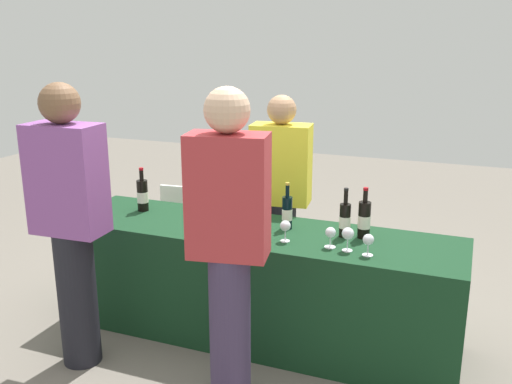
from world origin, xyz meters
The scene contains 17 objects.
ground_plane centered at (0.00, 0.00, 0.00)m, with size 12.00×12.00×0.00m, color slate.
tasting_table centered at (0.00, 0.00, 0.38)m, with size 2.62×0.68×0.75m, color #14381E.
wine_bottle_0 centered at (-0.90, 0.08, 0.87)m, with size 0.08×0.08×0.31m.
wine_bottle_1 centered at (-0.33, 0.08, 0.86)m, with size 0.07×0.07×0.29m.
wine_bottle_2 centered at (-0.11, 0.12, 0.87)m, with size 0.07×0.07×0.34m.
wine_bottle_3 centered at (0.18, 0.09, 0.86)m, with size 0.07×0.07×0.31m.
wine_bottle_4 centered at (0.56, 0.08, 0.86)m, with size 0.07×0.07×0.31m.
wine_bottle_5 centered at (0.67, 0.10, 0.87)m, with size 0.08×0.08×0.32m.
wine_glass_0 centered at (-0.23, -0.10, 0.86)m, with size 0.07×0.07×0.15m.
wine_glass_1 centered at (0.24, -0.14, 0.85)m, with size 0.07×0.07×0.13m.
wine_glass_2 centered at (0.52, -0.14, 0.84)m, with size 0.07×0.07×0.12m.
wine_glass_3 centered at (0.63, -0.15, 0.85)m, with size 0.07×0.07×0.14m.
wine_glass_4 centered at (0.75, -0.18, 0.84)m, with size 0.06×0.06×0.13m.
server_pouring centered at (-0.03, 0.57, 0.83)m, with size 0.45×0.28×1.56m.
guest_0 centered at (-0.89, -0.70, 0.93)m, with size 0.43×0.25×1.71m.
guest_1 centered at (0.13, -0.70, 0.94)m, with size 0.44×0.30×1.73m.
menu_board centered at (-0.92, 0.85, 0.36)m, with size 0.57×0.03×0.73m, color white.
Camera 1 is at (1.27, -3.20, 1.96)m, focal length 39.71 mm.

